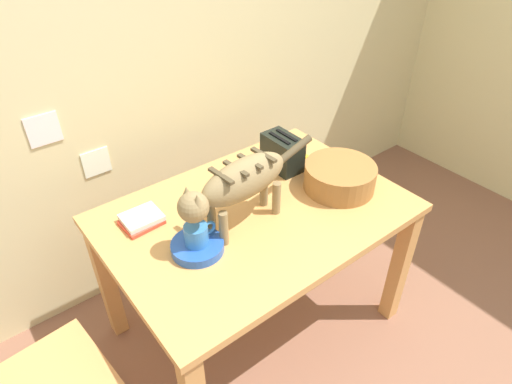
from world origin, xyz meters
TOP-DOWN VIEW (x-y plane):
  - wall_rear at (-0.00, 1.77)m, footprint 5.09×0.11m
  - dining_table at (0.14, 1.03)m, footprint 1.28×0.90m
  - cat at (0.02, 0.99)m, footprint 0.68×0.17m
  - saucer_bowl at (-0.19, 0.98)m, footprint 0.21×0.21m
  - coffee_mug at (-0.19, 0.98)m, footprint 0.13×0.09m
  - magazine at (0.50, 1.29)m, footprint 0.26×0.20m
  - book_stack at (-0.29, 1.26)m, footprint 0.17×0.15m
  - wicker_basket at (0.55, 0.93)m, footprint 0.32×0.32m
  - toaster at (0.45, 1.22)m, footprint 0.12×0.20m

SIDE VIEW (x-z plane):
  - dining_table at x=0.14m, z-range 0.28..1.03m
  - magazine at x=0.50m, z-range 0.75..0.75m
  - book_stack at x=-0.29m, z-range 0.75..0.79m
  - saucer_bowl at x=-0.19m, z-range 0.75..0.79m
  - wicker_basket at x=0.55m, z-range 0.75..0.87m
  - coffee_mug at x=-0.19m, z-range 0.79..0.87m
  - toaster at x=0.45m, z-range 0.75..0.92m
  - cat at x=0.02m, z-range 0.81..1.12m
  - wall_rear at x=0.00m, z-range 0.00..2.50m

